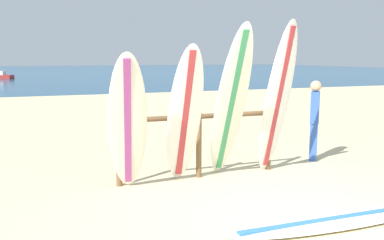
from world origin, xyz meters
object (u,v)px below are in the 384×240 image
surfboard_leaning_left (185,116)px  surfboard_leaning_center (277,99)px  surfboard_rack (199,133)px  surfboard_lying_on_sand (337,220)px  surfboard_leaning_center_left (230,105)px  small_boat_offshore (1,76)px  surfboard_leaning_far_left (128,124)px  beachgoer_standing (315,117)px

surfboard_leaning_left → surfboard_leaning_center: (1.59, -0.01, 0.19)m
surfboard_rack → surfboard_lying_on_sand: size_ratio=0.97×
surfboard_leaning_center_left → surfboard_leaning_center: (0.89, 0.11, 0.05)m
surfboard_rack → surfboard_leaning_center_left: size_ratio=1.11×
surfboard_leaning_left → surfboard_leaning_center: 1.60m
surfboard_leaning_center_left → surfboard_lying_on_sand: bearing=-76.9°
surfboard_lying_on_sand → small_boat_offshore: size_ratio=1.22×
surfboard_leaning_far_left → small_boat_offshore: surfboard_leaning_far_left is taller
surfboard_lying_on_sand → surfboard_leaning_center_left: bearing=103.1°
surfboard_rack → surfboard_leaning_center_left: bearing=-50.0°
surfboard_leaning_center_left → beachgoer_standing: (2.06, 0.65, -0.38)m
surfboard_leaning_far_left → surfboard_lying_on_sand: surfboard_leaning_far_left is taller
surfboard_rack → surfboard_leaning_center: bearing=-13.7°
surfboard_rack → surfboard_leaning_far_left: 1.33m
beachgoer_standing → small_boat_offshore: 35.37m
beachgoer_standing → surfboard_leaning_center: bearing=-155.0°
surfboard_leaning_far_left → small_boat_offshore: (-3.87, 35.22, -0.74)m
surfboard_leaning_center → small_boat_offshore: size_ratio=1.10×
small_boat_offshore → surfboard_leaning_left: bearing=-82.3°
surfboard_leaning_center → surfboard_leaning_far_left: bearing=-177.3°
surfboard_leaning_center_left → small_boat_offshore: surfboard_leaning_center_left is taller
surfboard_leaning_center_left → surfboard_lying_on_sand: (0.44, -1.91, -1.16)m
surfboard_leaning_far_left → surfboard_leaning_center_left: 1.59m
surfboard_leaning_left → beachgoer_standing: bearing=11.0°
surfboard_leaning_center → beachgoer_standing: bearing=25.0°
surfboard_leaning_left → small_boat_offshore: surfboard_leaning_left is taller
surfboard_leaning_left → beachgoer_standing: (2.75, 0.54, -0.23)m
surfboard_leaning_left → surfboard_lying_on_sand: (1.14, -2.02, -1.02)m
surfboard_rack → small_boat_offshore: bearing=98.3°
surfboard_leaning_left → beachgoer_standing: size_ratio=1.41×
surfboard_lying_on_sand → beachgoer_standing: beachgoer_standing is taller
surfboard_lying_on_sand → small_boat_offshore: 37.58m
surfboard_leaning_far_left → surfboard_leaning_center: 2.48m
surfboard_lying_on_sand → small_boat_offshore: bearing=99.0°
surfboard_leaning_center_left → surfboard_leaning_center: 0.90m
surfboard_leaning_center → small_boat_offshore: (-6.34, 35.10, -0.99)m
surfboard_leaning_far_left → small_boat_offshore: 35.44m
small_boat_offshore → beachgoer_standing: bearing=-77.8°
surfboard_leaning_center_left → surfboard_leaning_left: bearing=170.5°
surfboard_leaning_left → surfboard_lying_on_sand: size_ratio=0.76×
surfboard_leaning_left → surfboard_leaning_center_left: size_ratio=0.88×
surfboard_rack → surfboard_leaning_far_left: bearing=-161.2°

